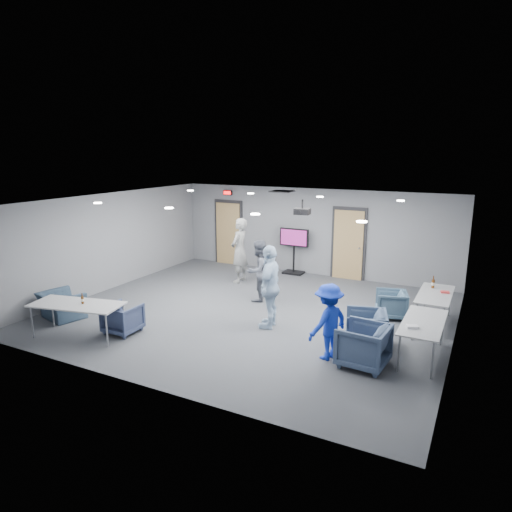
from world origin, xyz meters
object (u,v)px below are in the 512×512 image
at_px(chair_front_a, 123,318).
at_px(bottle_front, 82,300).
at_px(person_c, 270,287).
at_px(bottle_right, 433,284).
at_px(chair_front_b, 62,305).
at_px(tv_stand, 294,248).
at_px(person_a, 240,250).
at_px(person_d, 328,322).
at_px(chair_right_c, 363,345).
at_px(table_front_left, 77,306).
at_px(chair_right_b, 366,328).
at_px(person_b, 258,271).
at_px(projector, 302,211).
at_px(chair_right_a, 391,304).
at_px(table_right_a, 435,296).
at_px(table_right_b, 423,324).

xyz_separation_m(chair_front_a, bottle_front, (-0.56, -0.54, 0.49)).
height_order(person_c, bottle_right, person_c).
bearing_deg(bottle_front, chair_front_b, 157.92).
height_order(bottle_front, tv_stand, tv_stand).
xyz_separation_m(person_a, chair_front_a, (-0.34, -4.54, -0.64)).
bearing_deg(person_d, person_c, -96.59).
xyz_separation_m(person_d, chair_right_c, (0.67, -0.01, -0.33)).
height_order(table_front_left, bottle_front, bottle_front).
height_order(person_c, chair_front_a, person_c).
relative_size(person_a, bottle_right, 6.68).
bearing_deg(chair_right_c, chair_right_b, -164.67).
height_order(person_b, projector, projector).
bearing_deg(chair_right_a, tv_stand, -141.53).
bearing_deg(table_right_a, table_right_b, 180.00).
distance_m(person_d, chair_front_a, 4.42).
bearing_deg(bottle_front, chair_right_c, 13.72).
height_order(chair_right_c, chair_front_b, chair_right_c).
relative_size(chair_right_c, table_front_left, 0.42).
bearing_deg(person_c, tv_stand, -174.17).
distance_m(person_a, bottle_front, 5.17).
bearing_deg(person_a, chair_front_a, -4.64).
distance_m(person_c, table_right_b, 3.24).
height_order(bottle_right, tv_stand, tv_stand).
bearing_deg(person_b, chair_front_a, -10.64).
height_order(chair_right_b, table_right_a, table_right_a).
height_order(chair_right_a, table_right_a, table_right_a).
relative_size(bottle_right, projector, 0.72).
xyz_separation_m(chair_right_c, bottle_right, (0.80, 3.16, 0.44)).
xyz_separation_m(table_right_b, projector, (-3.15, 1.73, 1.72)).
bearing_deg(chair_front_b, bottle_front, 172.82).
height_order(chair_front_a, table_right_b, table_right_b).
xyz_separation_m(chair_front_b, table_right_b, (7.79, 1.64, 0.37)).
height_order(chair_front_b, bottle_front, bottle_front).
height_order(chair_front_a, bottle_front, bottle_front).
relative_size(chair_right_c, table_right_b, 0.50).
height_order(person_d, chair_right_a, person_d).
relative_size(person_a, chair_front_a, 2.73).
bearing_deg(table_right_a, table_front_left, 122.20).
relative_size(person_c, tv_stand, 1.28).
xyz_separation_m(person_a, person_d, (3.98, -3.72, -0.23)).
relative_size(person_c, projector, 4.65).
distance_m(chair_right_c, chair_front_a, 5.06).
relative_size(chair_right_b, bottle_front, 3.51).
height_order(chair_right_a, projector, projector).
height_order(tv_stand, projector, projector).
bearing_deg(chair_right_b, table_front_left, -83.09).
bearing_deg(chair_right_c, person_b, -121.66).
distance_m(chair_right_b, projector, 3.33).
xyz_separation_m(person_d, table_front_left, (-4.99, -1.42, -0.04)).
bearing_deg(chair_right_a, person_d, -28.54).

